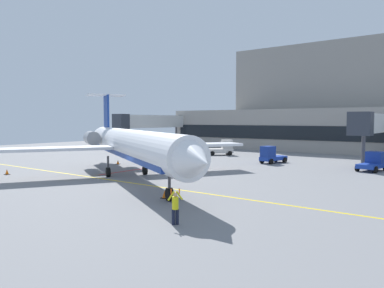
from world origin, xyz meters
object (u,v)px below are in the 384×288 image
at_px(regional_jet, 129,144).
at_px(marshaller, 175,206).
at_px(belt_loader, 271,155).
at_px(baggage_tug, 373,162).
at_px(pushback_tractor, 223,148).

distance_m(regional_jet, marshaller, 17.50).
xyz_separation_m(belt_loader, marshaller, (8.26, -28.90, -0.03)).
xyz_separation_m(regional_jet, belt_loader, (5.87, 18.80, -2.14)).
relative_size(regional_jet, belt_loader, 7.56).
distance_m(regional_jet, belt_loader, 19.81).
relative_size(regional_jet, baggage_tug, 7.91).
bearing_deg(pushback_tractor, baggage_tug, -14.12).
height_order(pushback_tractor, belt_loader, pushback_tractor).
xyz_separation_m(baggage_tug, marshaller, (-3.59, -29.07, 0.02)).
bearing_deg(pushback_tractor, belt_loader, -28.40).
bearing_deg(baggage_tug, regional_jet, -133.03).
xyz_separation_m(regional_jet, pushback_tractor, (-5.05, 24.71, -2.07)).
bearing_deg(pushback_tractor, marshaller, -61.13).
bearing_deg(belt_loader, pushback_tractor, 151.60).
relative_size(pushback_tractor, belt_loader, 0.98).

